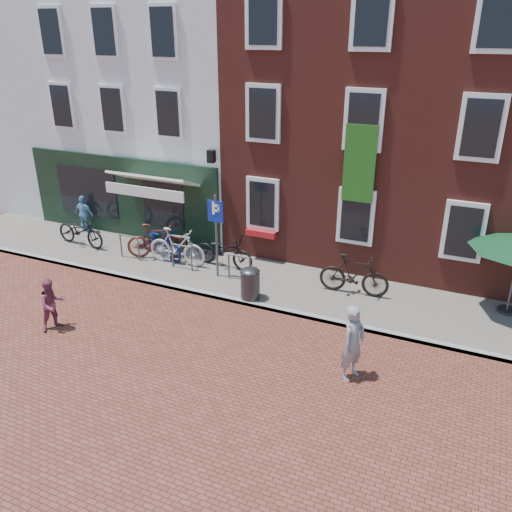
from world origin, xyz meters
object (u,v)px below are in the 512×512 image
at_px(bicycle_2, 161,241).
at_px(bicycle_4, 224,251).
at_px(bicycle_0, 80,231).
at_px(bicycle_3, 177,247).
at_px(bicycle_1, 157,241).
at_px(parking_sign, 216,224).
at_px(woman, 353,343).
at_px(bicycle_5, 354,275).
at_px(cafe_person, 84,214).
at_px(boy, 52,304).
at_px(litter_bin, 250,282).

xyz_separation_m(bicycle_2, bicycle_4, (2.27, 0.12, 0.00)).
bearing_deg(bicycle_2, bicycle_0, 114.94).
xyz_separation_m(bicycle_2, bicycle_3, (0.80, -0.29, 0.06)).
xyz_separation_m(bicycle_0, bicycle_1, (3.06, 0.15, 0.06)).
height_order(bicycle_0, bicycle_4, same).
relative_size(parking_sign, bicycle_1, 1.30).
xyz_separation_m(parking_sign, bicycle_4, (-0.14, 0.71, -1.16)).
bearing_deg(woman, bicycle_1, 86.25).
bearing_deg(bicycle_1, bicycle_5, -111.75).
bearing_deg(cafe_person, bicycle_4, 173.39).
relative_size(woman, bicycle_3, 0.88).
xyz_separation_m(bicycle_3, bicycle_5, (5.70, 0.27, 0.00)).
bearing_deg(boy, parking_sign, -7.88).
height_order(litter_bin, cafe_person, cafe_person).
bearing_deg(woman, bicycle_0, 93.84).
distance_m(boy, bicycle_2, 4.83).
relative_size(cafe_person, bicycle_0, 0.67).
bearing_deg(bicycle_4, boy, 157.15).
height_order(bicycle_1, bicycle_3, same).
bearing_deg(boy, bicycle_2, 21.55).
relative_size(woman, bicycle_5, 0.88).
distance_m(parking_sign, bicycle_5, 4.28).
height_order(litter_bin, parking_sign, parking_sign).
relative_size(bicycle_0, bicycle_2, 1.00).
distance_m(woman, bicycle_4, 6.44).
relative_size(litter_bin, woman, 0.57).
relative_size(litter_bin, bicycle_4, 0.49).
bearing_deg(bicycle_3, litter_bin, -113.17).
bearing_deg(cafe_person, bicycle_3, 166.55).
bearing_deg(parking_sign, bicycle_0, 177.13).
xyz_separation_m(woman, bicycle_5, (-0.91, 3.72, -0.18)).
bearing_deg(bicycle_1, woman, -138.54).
bearing_deg(bicycle_3, bicycle_2, 67.76).
distance_m(boy, bicycle_0, 5.45).
relative_size(parking_sign, boy, 1.87).
bearing_deg(cafe_person, boy, 124.03).
bearing_deg(litter_bin, bicycle_3, 159.20).
bearing_deg(bicycle_1, parking_sign, -122.80).
distance_m(bicycle_0, bicycle_5, 9.63).
distance_m(cafe_person, bicycle_5, 10.45).
height_order(cafe_person, bicycle_5, cafe_person).
xyz_separation_m(woman, cafe_person, (-11.32, 4.57, -0.08)).
bearing_deg(bicycle_0, woman, -103.08).
distance_m(litter_bin, boy, 5.22).
xyz_separation_m(litter_bin, woman, (3.49, -2.27, 0.26)).
height_order(parking_sign, cafe_person, parking_sign).
bearing_deg(bicycle_4, bicycle_2, 95.60).
distance_m(bicycle_2, bicycle_5, 6.50).
xyz_separation_m(woman, boy, (-7.49, -1.09, -0.18)).
xyz_separation_m(cafe_person, bicycle_1, (3.85, -0.98, -0.09)).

